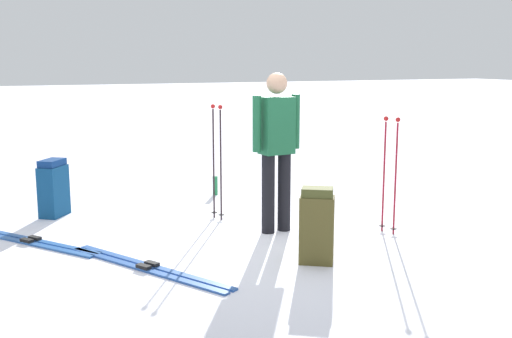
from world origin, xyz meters
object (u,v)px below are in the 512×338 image
skier_standing (276,144)px  thermos_bottle (215,186)px  ski_poles_planted_far (390,169)px  backpack_bright (54,188)px  ski_poles_planted_near (217,156)px  backpack_large_dark (317,226)px  ski_pair_near (148,268)px  ski_pair_far (31,241)px

skier_standing → thermos_bottle: 2.13m
ski_poles_planted_far → backpack_bright: bearing=56.2°
skier_standing → ski_poles_planted_near: 0.88m
backpack_large_dark → ski_poles_planted_near: (1.84, 0.30, 0.39)m
ski_poles_planted_far → thermos_bottle: size_ratio=4.80×
skier_standing → ski_poles_planted_near: bearing=27.9°
skier_standing → backpack_large_dark: bearing=174.6°
backpack_bright → ski_poles_planted_near: (-0.88, -1.74, 0.41)m
backpack_large_dark → backpack_bright: size_ratio=1.03×
ski_pair_near → skier_standing: bearing=-67.5°
ski_pair_far → ski_poles_planted_far: size_ratio=1.24×
ski_poles_planted_far → thermos_bottle: 2.77m
ski_poles_planted_near → ski_pair_near: bearing=140.3°
skier_standing → ski_poles_planted_near: size_ratio=1.28×
skier_standing → ski_pair_near: (-0.65, 1.56, -0.94)m
ski_pair_far → ski_poles_planted_near: 2.20m
backpack_large_dark → skier_standing: bearing=-5.4°
ski_pair_far → ski_poles_planted_near: (0.14, -2.07, 0.73)m
ski_pair_far → ski_poles_planted_near: size_ratio=1.16×
skier_standing → ski_pair_near: skier_standing is taller
backpack_bright → thermos_bottle: backpack_bright is taller
ski_pair_far → ski_poles_planted_far: bearing=-107.7°
ski_pair_near → backpack_large_dark: backpack_large_dark is taller
ski_pair_near → ski_poles_planted_near: size_ratio=1.32×
ski_poles_planted_near → ski_poles_planted_far: ski_poles_planted_near is taller
skier_standing → ski_poles_planted_far: bearing=-115.8°
ski_pair_far → backpack_bright: (1.02, -0.33, 0.32)m
skier_standing → backpack_bright: skier_standing is taller
skier_standing → ski_pair_far: size_ratio=1.10×
ski_pair_near → backpack_large_dark: size_ratio=2.50×
ski_pair_far → backpack_bright: backpack_bright is taller
skier_standing → ski_poles_planted_far: size_ratio=1.36×
ski_pair_near → ski_poles_planted_far: size_ratio=1.40×
backpack_large_dark → thermos_bottle: 3.06m
skier_standing → ski_poles_planted_far: 1.23m
ski_poles_planted_near → ski_poles_planted_far: size_ratio=1.07×
backpack_large_dark → ski_poles_planted_far: (0.57, -1.18, 0.35)m
skier_standing → ski_pair_far: (0.61, 2.47, -0.94)m
ski_pair_far → skier_standing: bearing=-103.9°
skier_standing → thermos_bottle: (1.96, 0.00, -0.82)m
ski_pair_near → ski_pair_far: (1.26, 0.91, 0.00)m
ski_pair_near → ski_poles_planted_far: ski_poles_planted_far is taller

